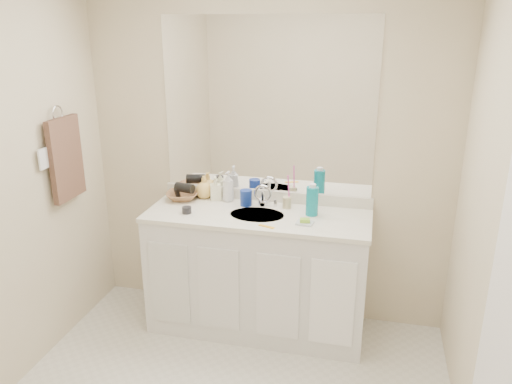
{
  "coord_description": "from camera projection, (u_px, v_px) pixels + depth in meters",
  "views": [
    {
      "loc": [
        0.73,
        -2.04,
        2.11
      ],
      "look_at": [
        0.0,
        0.97,
        1.05
      ],
      "focal_mm": 35.0,
      "sensor_mm": 36.0,
      "label": 1
    }
  ],
  "objects": [
    {
      "name": "soap_bottle_cream",
      "position": [
        216.0,
        188.0,
        3.62
      ],
      "size": [
        0.1,
        0.1,
        0.17
      ],
      "primitive_type": "imported",
      "rotation": [
        0.0,
        0.0,
        0.39
      ],
      "color": "#F4F2C6",
      "rests_on": "countertop"
    },
    {
      "name": "wall_right",
      "position": [
        508.0,
        256.0,
        2.05
      ],
      "size": [
        0.02,
        2.6,
        2.4
      ],
      "primitive_type": "cube",
      "color": "beige",
      "rests_on": "floor"
    },
    {
      "name": "wicker_basket",
      "position": [
        182.0,
        196.0,
        3.64
      ],
      "size": [
        0.28,
        0.28,
        0.06
      ],
      "primitive_type": "imported",
      "rotation": [
        0.0,
        0.0,
        0.26
      ],
      "color": "brown",
      "rests_on": "countertop"
    },
    {
      "name": "towel_ring",
      "position": [
        58.0,
        114.0,
        3.21
      ],
      "size": [
        0.01,
        0.11,
        0.11
      ],
      "primitive_type": "torus",
      "rotation": [
        0.0,
        1.57,
        0.0
      ],
      "color": "silver",
      "rests_on": "wall_left"
    },
    {
      "name": "orange_comb",
      "position": [
        267.0,
        226.0,
        3.16
      ],
      "size": [
        0.11,
        0.06,
        0.0
      ],
      "primitive_type": "cube",
      "rotation": [
        0.0,
        0.0,
        -0.33
      ],
      "color": "yellow",
      "rests_on": "countertop"
    },
    {
      "name": "hair_dryer",
      "position": [
        185.0,
        188.0,
        3.61
      ],
      "size": [
        0.15,
        0.1,
        0.07
      ],
      "primitive_type": "cylinder",
      "rotation": [
        0.0,
        1.57,
        -0.23
      ],
      "color": "black",
      "rests_on": "wicker_basket"
    },
    {
      "name": "mirror",
      "position": [
        267.0,
        107.0,
        3.41
      ],
      "size": [
        1.48,
        0.01,
        1.2
      ],
      "primitive_type": "cube",
      "color": "white",
      "rests_on": "wall_back"
    },
    {
      "name": "backsplash",
      "position": [
        266.0,
        196.0,
        3.61
      ],
      "size": [
        1.52,
        0.03,
        0.08
      ],
      "primitive_type": "cube",
      "color": "silver",
      "rests_on": "countertop"
    },
    {
      "name": "hand_towel",
      "position": [
        66.0,
        159.0,
        3.31
      ],
      "size": [
        0.04,
        0.32,
        0.55
      ],
      "primitive_type": "cube",
      "color": "#3D2920",
      "rests_on": "towel_ring"
    },
    {
      "name": "blue_mug",
      "position": [
        246.0,
        198.0,
        3.51
      ],
      "size": [
        0.11,
        0.11,
        0.11
      ],
      "primitive_type": "cylinder",
      "rotation": [
        0.0,
        0.0,
        -0.35
      ],
      "color": "navy",
      "rests_on": "countertop"
    },
    {
      "name": "tan_cup",
      "position": [
        287.0,
        202.0,
        3.47
      ],
      "size": [
        0.07,
        0.07,
        0.08
      ],
      "primitive_type": "cylinder",
      "rotation": [
        0.0,
        0.0,
        0.27
      ],
      "color": "tan",
      "rests_on": "countertop"
    },
    {
      "name": "mouthwash_bottle",
      "position": [
        312.0,
        201.0,
        3.32
      ],
      "size": [
        0.11,
        0.11,
        0.2
      ],
      "primitive_type": "cylinder",
      "rotation": [
        0.0,
        0.0,
        -0.4
      ],
      "color": "#0C8192",
      "rests_on": "countertop"
    },
    {
      "name": "soap_bottle_white",
      "position": [
        228.0,
        187.0,
        3.58
      ],
      "size": [
        0.09,
        0.1,
        0.22
      ],
      "primitive_type": "imported",
      "rotation": [
        0.0,
        0.0,
        -0.13
      ],
      "color": "silver",
      "rests_on": "countertop"
    },
    {
      "name": "green_soap",
      "position": [
        305.0,
        220.0,
        3.19
      ],
      "size": [
        0.07,
        0.06,
        0.02
      ],
      "primitive_type": "cube",
      "rotation": [
        0.0,
        0.0,
        0.18
      ],
      "color": "#8EC931",
      "rests_on": "soap_dish"
    },
    {
      "name": "soap_dish",
      "position": [
        305.0,
        223.0,
        3.2
      ],
      "size": [
        0.12,
        0.1,
        0.01
      ],
      "primitive_type": "cube",
      "rotation": [
        0.0,
        0.0,
        -0.12
      ],
      "color": "silver",
      "rests_on": "countertop"
    },
    {
      "name": "vanity_cabinet",
      "position": [
        258.0,
        273.0,
        3.53
      ],
      "size": [
        1.5,
        0.55,
        0.85
      ],
      "primitive_type": "cube",
      "color": "silver",
      "rests_on": "floor"
    },
    {
      "name": "soap_bottle_yellow",
      "position": [
        204.0,
        187.0,
        3.66
      ],
      "size": [
        0.15,
        0.15,
        0.17
      ],
      "primitive_type": "imported",
      "rotation": [
        0.0,
        0.0,
        0.22
      ],
      "color": "#EDBE5C",
      "rests_on": "countertop"
    },
    {
      "name": "countertop",
      "position": [
        258.0,
        215.0,
        3.38
      ],
      "size": [
        1.52,
        0.57,
        0.03
      ],
      "primitive_type": "cube",
      "color": "white",
      "rests_on": "vanity_cabinet"
    },
    {
      "name": "toothbrush",
      "position": [
        289.0,
        188.0,
        3.43
      ],
      "size": [
        0.02,
        0.04,
        0.19
      ],
      "primitive_type": "cylinder",
      "rotation": [
        0.14,
        0.0,
        -0.37
      ],
      "color": "#FF43BD",
      "rests_on": "tan_cup"
    },
    {
      "name": "faucet",
      "position": [
        263.0,
        198.0,
        3.51
      ],
      "size": [
        0.02,
        0.02,
        0.11
      ],
      "primitive_type": "cylinder",
      "color": "silver",
      "rests_on": "countertop"
    },
    {
      "name": "wall_back",
      "position": [
        267.0,
        158.0,
        3.53
      ],
      "size": [
        2.6,
        0.02,
        2.4
      ],
      "primitive_type": "cube",
      "color": "beige",
      "rests_on": "floor"
    },
    {
      "name": "dark_jar",
      "position": [
        187.0,
        210.0,
        3.38
      ],
      "size": [
        0.07,
        0.07,
        0.04
      ],
      "primitive_type": "cylinder",
      "rotation": [
        0.0,
        0.0,
        0.06
      ],
      "color": "black",
      "rests_on": "countertop"
    },
    {
      "name": "switch_plate",
      "position": [
        43.0,
        159.0,
        3.11
      ],
      "size": [
        0.01,
        0.08,
        0.13
      ],
      "primitive_type": "cube",
      "color": "white",
      "rests_on": "wall_left"
    },
    {
      "name": "sink_basin",
      "position": [
        257.0,
        216.0,
        3.36
      ],
      "size": [
        0.37,
        0.37,
        0.02
      ],
      "primitive_type": "cylinder",
      "color": "#BAB7A3",
      "rests_on": "countertop"
    }
  ]
}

